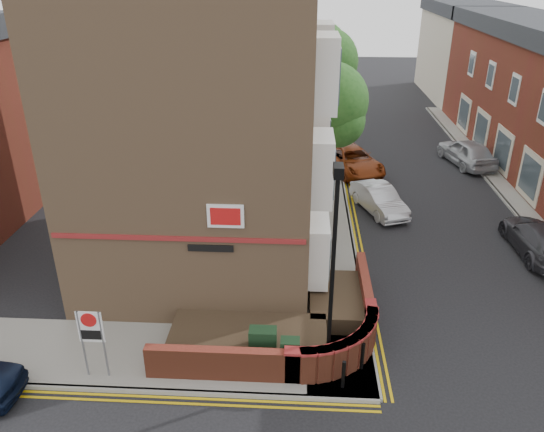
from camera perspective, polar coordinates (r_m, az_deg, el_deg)
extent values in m
plane|color=black|center=(15.48, -0.16, -18.97)|extent=(120.00, 120.00, 0.00)
cube|color=gray|center=(17.05, -12.07, -14.43)|extent=(13.00, 3.00, 0.12)
cube|color=gray|center=(29.13, 5.64, 3.64)|extent=(2.00, 32.00, 0.12)
cube|color=gray|center=(15.98, -13.44, -17.83)|extent=(13.00, 0.15, 0.12)
cube|color=gray|center=(29.19, 7.61, 3.59)|extent=(0.15, 32.00, 0.12)
cube|color=gray|center=(28.29, 24.37, 0.70)|extent=(0.15, 40.00, 0.12)
cube|color=gold|center=(15.84, -13.67, -18.59)|extent=(13.00, 0.28, 0.01)
cube|color=gold|center=(29.23, 8.09, 3.48)|extent=(0.28, 32.00, 0.01)
cube|color=#906D4D|center=(20.07, -7.52, 10.19)|extent=(8.00, 10.00, 11.00)
cube|color=maroon|center=(16.31, -10.14, -2.41)|extent=(7.80, 0.06, 0.15)
cube|color=white|center=(15.67, -5.02, -0.02)|extent=(1.10, 0.05, 0.75)
cube|color=black|center=(16.25, -6.63, -3.48)|extent=(1.40, 0.04, 0.22)
cylinder|color=black|center=(14.49, 6.48, -6.89)|extent=(0.12, 0.12, 6.00)
cylinder|color=black|center=(16.03, 6.01, -14.77)|extent=(0.20, 0.20, 0.80)
cube|color=black|center=(13.09, 7.15, 4.84)|extent=(0.25, 0.50, 0.30)
cube|color=black|center=(15.98, -0.99, -13.82)|extent=(0.80, 0.45, 1.20)
cube|color=black|center=(15.76, 1.93, -14.74)|extent=(0.55, 0.40, 1.10)
cylinder|color=black|center=(15.43, 7.69, -16.55)|extent=(0.11, 0.11, 0.90)
cylinder|color=black|center=(16.09, 9.70, -14.64)|extent=(0.11, 0.11, 0.90)
cylinder|color=slate|center=(16.16, -19.68, -12.83)|extent=(0.06, 0.06, 2.20)
cylinder|color=slate|center=(15.95, -17.63, -13.05)|extent=(0.06, 0.06, 2.20)
cube|color=white|center=(15.70, -18.97, -11.22)|extent=(0.72, 0.04, 1.00)
cylinder|color=red|center=(15.53, -19.14, -10.54)|extent=(0.44, 0.02, 0.44)
cube|color=#BBB39A|center=(51.47, 19.57, 15.91)|extent=(5.00, 12.00, 7.00)
cube|color=#24262B|center=(51.05, 20.26, 20.31)|extent=(5.40, 12.40, 1.00)
cylinder|color=#382B1E|center=(26.45, 6.00, 6.73)|extent=(0.24, 0.24, 4.55)
sphere|color=#1F4F1A|center=(25.74, 6.26, 12.22)|extent=(3.64, 3.64, 3.64)
sphere|color=#1F4F1A|center=(25.68, 7.11, 10.20)|extent=(2.60, 2.60, 2.60)
sphere|color=#1F4F1A|center=(26.22, 5.51, 11.47)|extent=(2.86, 2.86, 2.86)
cylinder|color=#382B1E|center=(34.06, 5.49, 11.45)|extent=(0.24, 0.24, 5.04)
sphere|color=#1F4F1A|center=(33.48, 5.71, 16.23)|extent=(4.03, 4.03, 4.03)
sphere|color=#1F4F1A|center=(33.37, 6.36, 14.54)|extent=(2.88, 2.88, 2.88)
sphere|color=#1F4F1A|center=(33.95, 5.12, 15.52)|extent=(3.17, 3.17, 3.17)
cylinder|color=#382B1E|center=(41.89, 5.15, 13.91)|extent=(0.24, 0.24, 4.76)
sphere|color=#1F4F1A|center=(41.43, 5.30, 17.60)|extent=(3.81, 3.81, 3.81)
sphere|color=#1F4F1A|center=(41.28, 5.84, 16.31)|extent=(2.72, 2.72, 2.72)
sphere|color=#1F4F1A|center=(41.89, 4.83, 17.04)|extent=(2.99, 2.99, 2.99)
cylinder|color=black|center=(37.21, 5.92, 11.17)|extent=(0.10, 0.10, 3.20)
imported|color=black|center=(36.75, 6.07, 14.35)|extent=(0.20, 0.16, 1.00)
imported|color=#B5B8BD|center=(25.92, 11.45, 1.78)|extent=(2.62, 4.09, 1.27)
imported|color=maroon|center=(30.76, 8.57, 5.97)|extent=(3.95, 5.60, 1.42)
imported|color=#343339|center=(24.29, 26.78, -2.20)|extent=(1.99, 4.69, 1.35)
imported|color=#A5A7AD|center=(33.57, 20.24, 6.47)|extent=(2.87, 4.89, 1.56)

